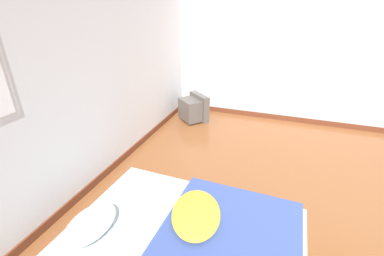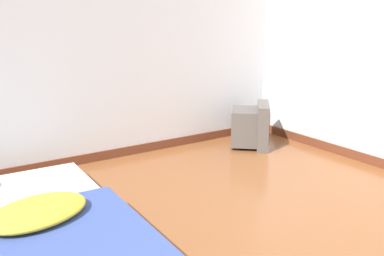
{
  "view_description": "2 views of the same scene",
  "coord_description": "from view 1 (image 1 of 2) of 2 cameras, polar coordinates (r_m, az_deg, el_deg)",
  "views": [
    {
      "loc": [
        -1.83,
        0.86,
        1.87
      ],
      "look_at": [
        0.84,
        1.82,
        0.53
      ],
      "focal_mm": 24.0,
      "sensor_mm": 36.0,
      "label": 1
    },
    {
      "loc": [
        -0.72,
        -1.03,
        1.36
      ],
      "look_at": [
        1.08,
        1.7,
        0.49
      ],
      "focal_mm": 40.0,
      "sensor_mm": 36.0,
      "label": 2
    }
  ],
  "objects": [
    {
      "name": "wall_right",
      "position": [
        4.76,
        31.22,
        14.78
      ],
      "size": [
        0.08,
        7.87,
        2.6
      ],
      "color": "silver",
      "rests_on": "ground_plane"
    },
    {
      "name": "mattress_bed",
      "position": [
        2.35,
        -1.37,
        -23.35
      ],
      "size": [
        1.44,
        1.97,
        0.29
      ],
      "color": "silver",
      "rests_on": "ground_plane"
    },
    {
      "name": "wall_back",
      "position": [
        2.69,
        -26.3,
        10.35
      ],
      "size": [
        7.96,
        0.08,
        2.6
      ],
      "color": "silver",
      "rests_on": "ground_plane"
    },
    {
      "name": "crt_tv",
      "position": [
        4.61,
        0.4,
        4.36
      ],
      "size": [
        0.59,
        0.6,
        0.47
      ],
      "color": "#56514C",
      "rests_on": "ground_plane"
    }
  ]
}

